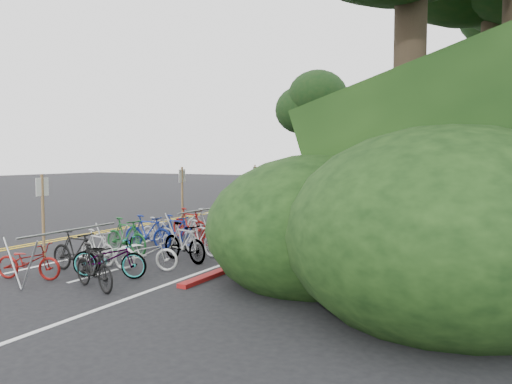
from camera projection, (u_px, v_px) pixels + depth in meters
ground at (70, 251)px, 15.32m from camera, size 120.00×120.00×0.00m
road_markings at (247, 217)px, 23.92m from camera, size 7.47×80.00×0.01m
red_curb at (361, 218)px, 23.23m from camera, size 0.25×28.00×0.10m
bike_rack_front at (70, 242)px, 11.92m from camera, size 1.13×2.90×1.15m
bike_racks_rest at (315, 197)px, 25.32m from camera, size 1.14×23.00×1.17m
signpost_near at (43, 212)px, 13.62m from camera, size 0.08×0.40×2.42m
signposts_rest at (281, 184)px, 27.28m from camera, size 0.08×18.40×2.50m
bike_front at (158, 230)px, 16.65m from camera, size 0.58×1.49×0.87m
bike_valet at (157, 240)px, 14.39m from camera, size 3.28×9.65×1.10m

